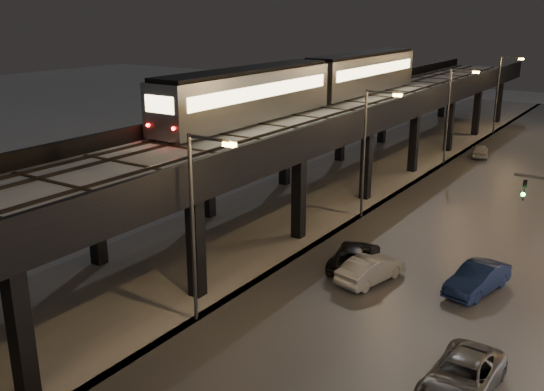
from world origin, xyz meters
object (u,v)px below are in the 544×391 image
Objects in this scene: car_near_white at (371,270)px; car_mid_silver at (355,257)px; car_onc_dark at (461,379)px; car_far_white at (480,151)px; car_onc_silver at (477,279)px; subway_train at (314,82)px.

car_near_white is 0.91× the size of car_mid_silver.
car_mid_silver is 12.16m from car_onc_dark.
car_onc_silver reaches higher than car_far_white.
car_far_white is at bearing -98.99° from car_mid_silver.
car_onc_dark is at bearing 123.60° from car_mid_silver.
car_onc_silver is at bearing 103.94° from car_onc_dark.
car_near_white reaches higher than car_far_white.
car_near_white reaches higher than car_mid_silver.
car_far_white is at bearing 117.86° from car_onc_silver.
car_far_white is (-3.12, 32.55, -0.07)m from car_near_white.
car_onc_silver is at bearing -146.65° from car_near_white.
subway_train is at bearing 132.38° from car_onc_dark.
car_onc_silver is (18.06, -14.27, -7.67)m from subway_train.
car_mid_silver is 31.32m from car_far_white.
subway_train is at bearing 154.46° from car_onc_silver.
car_far_white is 0.76× the size of car_onc_dark.
car_near_white reaches higher than car_onc_dark.
car_far_white is 0.85× the size of car_onc_silver.
car_onc_dark reaches higher than car_far_white.
car_mid_silver reaches higher than car_far_white.
car_near_white is 5.47m from car_onc_silver.
car_mid_silver is at bearing -161.64° from car_onc_silver.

